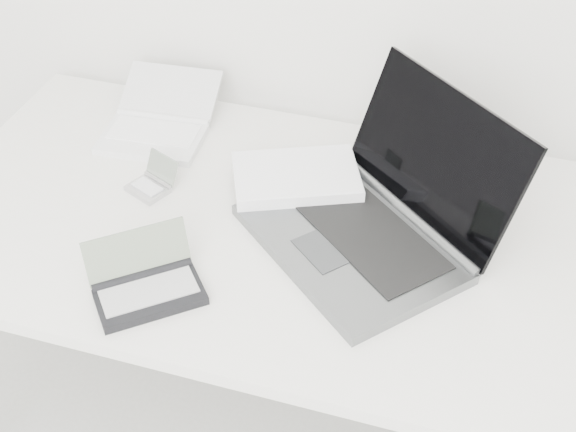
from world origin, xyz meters
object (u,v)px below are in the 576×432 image
(desk, at_px, (308,246))
(palmtop_charcoal, at_px, (146,285))
(netbook_open_white, at_px, (158,125))
(laptop_large, at_px, (357,208))

(desk, height_order, palmtop_charcoal, palmtop_charcoal)
(netbook_open_white, distance_m, palmtop_charcoal, 0.53)
(netbook_open_white, relative_size, palmtop_charcoal, 1.29)
(palmtop_charcoal, bearing_deg, desk, 8.04)
(laptop_large, height_order, palmtop_charcoal, laptop_large)
(netbook_open_white, xyz_separation_m, palmtop_charcoal, (0.20, -0.49, 0.00))
(desk, xyz_separation_m, laptop_large, (0.09, 0.04, 0.09))
(laptop_large, relative_size, netbook_open_white, 2.05)
(laptop_large, bearing_deg, netbook_open_white, -159.34)
(laptop_large, distance_m, netbook_open_white, 0.56)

